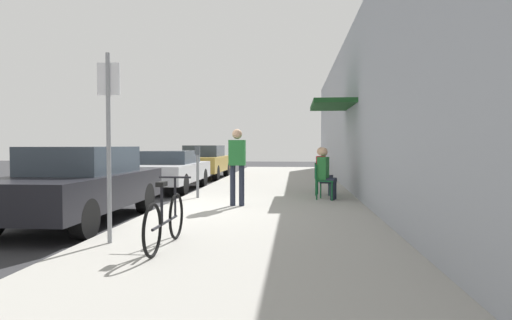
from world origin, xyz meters
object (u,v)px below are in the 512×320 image
(parking_meter, at_px, (198,168))
(cafe_chair_0, at_px, (323,179))
(parked_car_0, at_px, (80,184))
(seated_patron_1, at_px, (323,169))
(pedestrian_standing, at_px, (237,161))
(seated_patron_0, at_px, (325,171))
(cafe_chair_1, at_px, (321,176))
(parked_car_1, at_px, (170,169))
(parked_car_2, at_px, (204,161))
(bicycle_0, at_px, (165,220))
(street_sign, at_px, (109,132))

(parking_meter, relative_size, cafe_chair_0, 1.52)
(parked_car_0, bearing_deg, parking_meter, 63.61)
(parking_meter, xyz_separation_m, seated_patron_1, (3.24, 0.86, -0.07))
(parked_car_0, xyz_separation_m, pedestrian_standing, (2.76, 1.71, 0.38))
(parked_car_0, xyz_separation_m, seated_patron_0, (4.79, 3.06, 0.08))
(seated_patron_0, relative_size, cafe_chair_1, 1.48)
(parked_car_1, height_order, parked_car_2, parked_car_2)
(cafe_chair_0, relative_size, seated_patron_0, 0.67)
(bicycle_0, height_order, pedestrian_standing, pedestrian_standing)
(street_sign, bearing_deg, pedestrian_standing, 71.68)
(street_sign, xyz_separation_m, cafe_chair_0, (3.23, 5.17, -1.02))
(cafe_chair_0, distance_m, pedestrian_standing, 2.45)
(parked_car_2, bearing_deg, bicycle_0, -80.16)
(parked_car_0, height_order, cafe_chair_0, parked_car_0)
(parked_car_1, height_order, street_sign, street_sign)
(parking_meter, height_order, street_sign, street_sign)
(parked_car_2, bearing_deg, parked_car_1, -90.00)
(parked_car_0, xyz_separation_m, bicycle_0, (2.34, -2.29, -0.26))
(bicycle_0, height_order, seated_patron_0, seated_patron_0)
(cafe_chair_0, xyz_separation_m, pedestrian_standing, (-1.97, -1.36, 0.50))
(cafe_chair_0, bearing_deg, parking_meter, 179.10)
(street_sign, bearing_deg, seated_patron_1, 61.60)
(seated_patron_0, relative_size, pedestrian_standing, 0.76)
(parked_car_0, distance_m, parked_car_1, 5.92)
(parked_car_0, distance_m, pedestrian_standing, 3.27)
(parked_car_0, height_order, cafe_chair_1, parked_car_0)
(cafe_chair_0, distance_m, seated_patron_1, 0.93)
(cafe_chair_1, relative_size, pedestrian_standing, 0.51)
(parking_meter, relative_size, bicycle_0, 0.77)
(parking_meter, relative_size, pedestrian_standing, 0.78)
(cafe_chair_0, height_order, cafe_chair_1, same)
(bicycle_0, distance_m, pedestrian_standing, 4.07)
(parked_car_0, height_order, seated_patron_1, parked_car_0)
(pedestrian_standing, bearing_deg, parked_car_2, 106.18)
(parked_car_0, height_order, street_sign, street_sign)
(parked_car_1, relative_size, parked_car_2, 1.00)
(parked_car_2, bearing_deg, seated_patron_1, -56.54)
(parked_car_1, xyz_separation_m, pedestrian_standing, (2.76, -4.21, 0.44))
(street_sign, relative_size, cafe_chair_0, 2.99)
(street_sign, bearing_deg, parked_car_2, 96.42)
(street_sign, distance_m, seated_patron_1, 6.96)
(parked_car_1, bearing_deg, cafe_chair_0, -31.01)
(pedestrian_standing, bearing_deg, cafe_chair_1, 49.25)
(pedestrian_standing, bearing_deg, bicycle_0, -95.93)
(bicycle_0, relative_size, cafe_chair_1, 1.97)
(parked_car_2, distance_m, seated_patron_1, 8.68)
(parked_car_1, distance_m, parking_meter, 3.20)
(cafe_chair_1, bearing_deg, cafe_chair_0, -89.83)
(pedestrian_standing, bearing_deg, parked_car_1, 123.28)
(street_sign, bearing_deg, seated_patron_0, 57.45)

